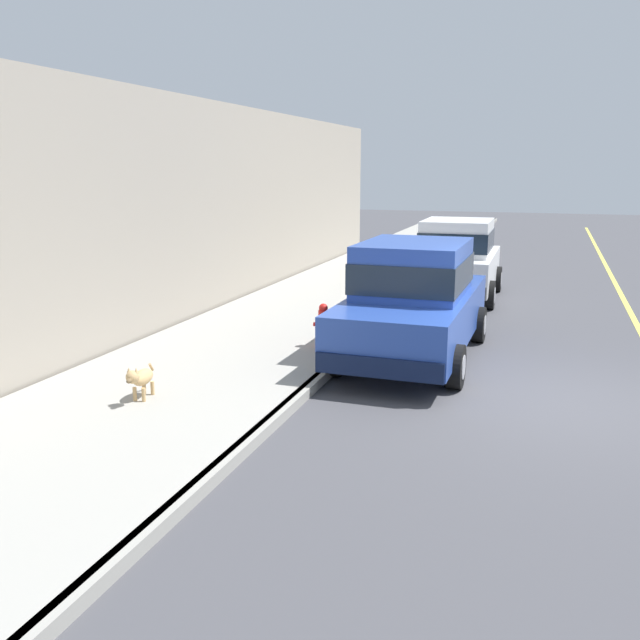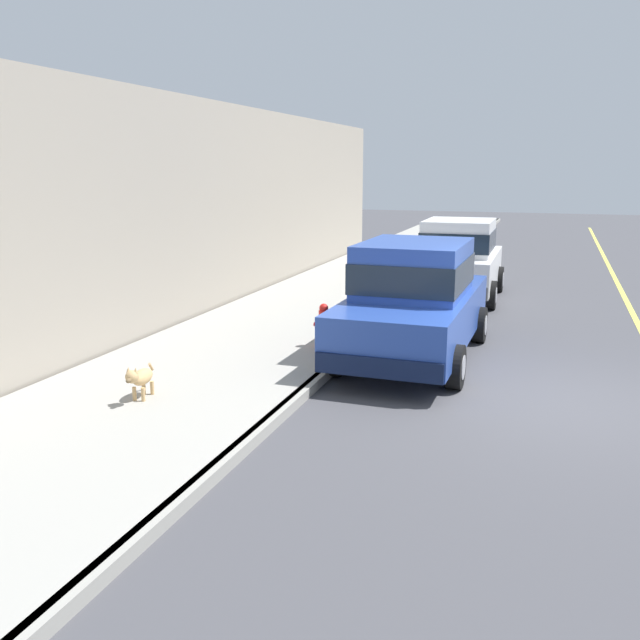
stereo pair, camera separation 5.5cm
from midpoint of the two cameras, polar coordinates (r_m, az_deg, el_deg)
ground_plane at (r=9.76m, az=18.56°, el=-6.41°), size 80.00×80.00×0.00m
curb at (r=10.20m, az=0.30°, el=-4.49°), size 0.16×64.00×0.14m
sidewalk at (r=10.87m, az=-8.77°, el=-3.55°), size 3.60×64.00×0.14m
car_blue_sedan at (r=11.15m, az=7.67°, el=1.72°), size 2.08×4.62×1.92m
car_white_hatchback at (r=16.51m, az=11.26°, el=5.10°), size 1.98×3.81×1.88m
dog_tan at (r=9.10m, az=-14.88°, el=-4.69°), size 0.26×0.75×0.49m
fire_hydrant at (r=11.39m, az=0.14°, el=-0.54°), size 0.34×0.24×0.72m
building_facade at (r=16.15m, az=-7.09°, el=9.46°), size 0.50×20.00×4.40m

